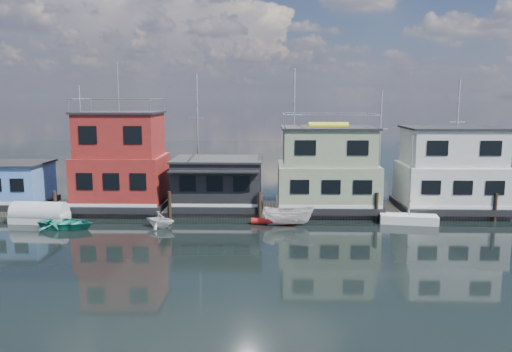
{
  "coord_description": "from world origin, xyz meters",
  "views": [
    {
      "loc": [
        3.82,
        -28.5,
        9.42
      ],
      "look_at": [
        2.65,
        12.0,
        3.0
      ],
      "focal_mm": 35.0,
      "sensor_mm": 36.0,
      "label": 1
    }
  ],
  "objects_px": {
    "houseboat_blue": "(10,184)",
    "houseboat_dark": "(218,183)",
    "dinghy_white": "(160,219)",
    "tarp_runabout": "(40,214)",
    "red_kayak": "(273,221)",
    "houseboat_red": "(121,162)",
    "day_sailer": "(409,218)",
    "dinghy_teal": "(67,223)",
    "houseboat_white": "(451,170)",
    "motorboat": "(288,216)",
    "houseboat_green": "(327,170)"
  },
  "relations": [
    {
      "from": "houseboat_red",
      "to": "houseboat_dark",
      "type": "bearing_deg",
      "value": -0.14
    },
    {
      "from": "dinghy_teal",
      "to": "dinghy_white",
      "type": "xyz_separation_m",
      "value": [
        6.68,
        0.53,
        0.2
      ]
    },
    {
      "from": "dinghy_teal",
      "to": "red_kayak",
      "type": "bearing_deg",
      "value": -75.04
    },
    {
      "from": "houseboat_green",
      "to": "motorboat",
      "type": "relative_size",
      "value": 2.2
    },
    {
      "from": "houseboat_red",
      "to": "tarp_runabout",
      "type": "relative_size",
      "value": 2.77
    },
    {
      "from": "motorboat",
      "to": "houseboat_green",
      "type": "bearing_deg",
      "value": -30.91
    },
    {
      "from": "houseboat_red",
      "to": "day_sailer",
      "type": "relative_size",
      "value": 1.79
    },
    {
      "from": "houseboat_white",
      "to": "day_sailer",
      "type": "height_order",
      "value": "houseboat_white"
    },
    {
      "from": "houseboat_blue",
      "to": "houseboat_red",
      "type": "xyz_separation_m",
      "value": [
        9.5,
        0.0,
        1.9
      ]
    },
    {
      "from": "day_sailer",
      "to": "red_kayak",
      "type": "bearing_deg",
      "value": -168.27
    },
    {
      "from": "houseboat_red",
      "to": "day_sailer",
      "type": "bearing_deg",
      "value": -8.97
    },
    {
      "from": "dinghy_teal",
      "to": "tarp_runabout",
      "type": "distance_m",
      "value": 3.32
    },
    {
      "from": "houseboat_white",
      "to": "day_sailer",
      "type": "xyz_separation_m",
      "value": [
        -4.23,
        -3.59,
        -3.14
      ]
    },
    {
      "from": "houseboat_red",
      "to": "dinghy_white",
      "type": "bearing_deg",
      "value": -51.06
    },
    {
      "from": "tarp_runabout",
      "to": "red_kayak",
      "type": "height_order",
      "value": "tarp_runabout"
    },
    {
      "from": "red_kayak",
      "to": "dinghy_white",
      "type": "bearing_deg",
      "value": -170.7
    },
    {
      "from": "motorboat",
      "to": "houseboat_dark",
      "type": "bearing_deg",
      "value": 57.8
    },
    {
      "from": "tarp_runabout",
      "to": "red_kayak",
      "type": "relative_size",
      "value": 1.3
    },
    {
      "from": "houseboat_red",
      "to": "tarp_runabout",
      "type": "xyz_separation_m",
      "value": [
        -5.19,
        -4.09,
        -3.47
      ]
    },
    {
      "from": "houseboat_dark",
      "to": "dinghy_teal",
      "type": "xyz_separation_m",
      "value": [
        -10.38,
        -5.83,
        -2.0
      ]
    },
    {
      "from": "houseboat_blue",
      "to": "day_sailer",
      "type": "distance_m",
      "value": 32.51
    },
    {
      "from": "houseboat_white",
      "to": "motorboat",
      "type": "relative_size",
      "value": 2.2
    },
    {
      "from": "houseboat_dark",
      "to": "dinghy_white",
      "type": "bearing_deg",
      "value": -124.92
    },
    {
      "from": "houseboat_green",
      "to": "tarp_runabout",
      "type": "height_order",
      "value": "houseboat_green"
    },
    {
      "from": "houseboat_dark",
      "to": "tarp_runabout",
      "type": "height_order",
      "value": "houseboat_dark"
    },
    {
      "from": "dinghy_teal",
      "to": "houseboat_white",
      "type": "bearing_deg",
      "value": -70.12
    },
    {
      "from": "houseboat_blue",
      "to": "houseboat_red",
      "type": "bearing_deg",
      "value": 0.0
    },
    {
      "from": "houseboat_green",
      "to": "dinghy_teal",
      "type": "relative_size",
      "value": 2.09
    },
    {
      "from": "dinghy_teal",
      "to": "red_kayak",
      "type": "relative_size",
      "value": 1.22
    },
    {
      "from": "houseboat_blue",
      "to": "red_kayak",
      "type": "height_order",
      "value": "houseboat_blue"
    },
    {
      "from": "tarp_runabout",
      "to": "houseboat_red",
      "type": "bearing_deg",
      "value": 41.23
    },
    {
      "from": "motorboat",
      "to": "houseboat_red",
      "type": "bearing_deg",
      "value": 77.87
    },
    {
      "from": "houseboat_white",
      "to": "motorboat",
      "type": "xyz_separation_m",
      "value": [
        -13.35,
        -4.46,
        -2.8
      ]
    },
    {
      "from": "houseboat_blue",
      "to": "houseboat_dark",
      "type": "height_order",
      "value": "houseboat_dark"
    },
    {
      "from": "houseboat_dark",
      "to": "houseboat_white",
      "type": "bearing_deg",
      "value": 0.06
    },
    {
      "from": "houseboat_blue",
      "to": "houseboat_green",
      "type": "relative_size",
      "value": 0.76
    },
    {
      "from": "houseboat_dark",
      "to": "motorboat",
      "type": "bearing_deg",
      "value": -38.17
    },
    {
      "from": "day_sailer",
      "to": "red_kayak",
      "type": "distance_m",
      "value": 10.21
    },
    {
      "from": "dinghy_teal",
      "to": "houseboat_red",
      "type": "bearing_deg",
      "value": -13.52
    },
    {
      "from": "houseboat_red",
      "to": "houseboat_white",
      "type": "bearing_deg",
      "value": 0.0
    },
    {
      "from": "day_sailer",
      "to": "dinghy_white",
      "type": "xyz_separation_m",
      "value": [
        -18.47,
        -1.73,
        0.21
      ]
    },
    {
      "from": "houseboat_blue",
      "to": "houseboat_white",
      "type": "bearing_deg",
      "value": 0.0
    },
    {
      "from": "houseboat_blue",
      "to": "dinghy_teal",
      "type": "xyz_separation_m",
      "value": [
        7.12,
        -5.85,
        -1.79
      ]
    },
    {
      "from": "houseboat_blue",
      "to": "red_kayak",
      "type": "bearing_deg",
      "value": -10.74
    },
    {
      "from": "houseboat_red",
      "to": "motorboat",
      "type": "distance_m",
      "value": 14.75
    },
    {
      "from": "houseboat_blue",
      "to": "houseboat_dark",
      "type": "relative_size",
      "value": 0.86
    },
    {
      "from": "houseboat_green",
      "to": "tarp_runabout",
      "type": "relative_size",
      "value": 1.96
    },
    {
      "from": "dinghy_white",
      "to": "tarp_runabout",
      "type": "bearing_deg",
      "value": 102.25
    },
    {
      "from": "dinghy_teal",
      "to": "motorboat",
      "type": "xyz_separation_m",
      "value": [
        16.03,
        1.38,
        0.32
      ]
    },
    {
      "from": "houseboat_white",
      "to": "houseboat_blue",
      "type": "bearing_deg",
      "value": -180.0
    }
  ]
}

